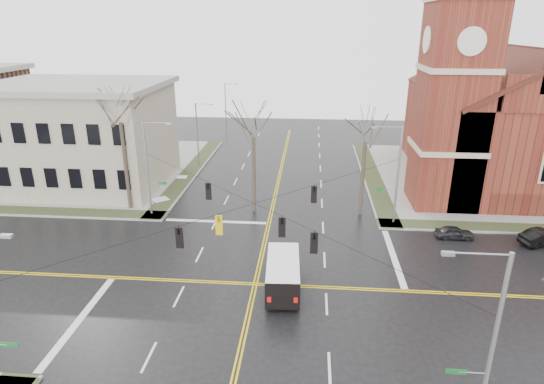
# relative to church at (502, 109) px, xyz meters

# --- Properties ---
(ground) EXTENTS (120.00, 120.00, 0.00)m
(ground) POSITION_rel_church_xyz_m (-24.76, -24.78, -8.43)
(ground) COLOR black
(ground) RESTS_ON ground
(sidewalks) EXTENTS (80.00, 80.00, 0.17)m
(sidewalks) POSITION_rel_church_xyz_m (-24.76, -24.78, -8.36)
(sidewalks) COLOR gray
(sidewalks) RESTS_ON ground
(road_markings) EXTENTS (100.00, 100.00, 0.01)m
(road_markings) POSITION_rel_church_xyz_m (-24.76, -24.78, -8.43)
(road_markings) COLOR gold
(road_markings) RESTS_ON ground
(church) EXTENTS (24.28, 27.48, 27.50)m
(church) POSITION_rel_church_xyz_m (0.00, 0.00, 0.00)
(church) COLOR maroon
(church) RESTS_ON ground
(civic_building_a) EXTENTS (18.00, 14.00, 11.00)m
(civic_building_a) POSITION_rel_church_xyz_m (-46.76, -4.78, -2.93)
(civic_building_a) COLOR gray
(civic_building_a) RESTS_ON ground
(signal_pole_ne) EXTENTS (2.75, 0.22, 9.00)m
(signal_pole_ne) POSITION_rel_church_xyz_m (-13.44, -13.28, -3.48)
(signal_pole_ne) COLOR gray
(signal_pole_ne) RESTS_ON ground
(signal_pole_nw) EXTENTS (2.75, 0.22, 9.00)m
(signal_pole_nw) POSITION_rel_church_xyz_m (-36.09, -13.28, -3.48)
(signal_pole_nw) COLOR gray
(signal_pole_nw) RESTS_ON ground
(signal_pole_se) EXTENTS (2.75, 0.22, 9.00)m
(signal_pole_se) POSITION_rel_church_xyz_m (-13.44, -36.28, -3.48)
(signal_pole_se) COLOR gray
(signal_pole_se) RESTS_ON ground
(span_wires) EXTENTS (23.02, 23.02, 0.03)m
(span_wires) POSITION_rel_church_xyz_m (-24.76, -24.78, -2.23)
(span_wires) COLOR black
(span_wires) RESTS_ON ground
(traffic_signals) EXTENTS (8.21, 8.26, 1.30)m
(traffic_signals) POSITION_rel_church_xyz_m (-24.76, -25.45, -2.98)
(traffic_signals) COLOR black
(traffic_signals) RESTS_ON ground
(streetlight_north_a) EXTENTS (2.30, 0.20, 8.00)m
(streetlight_north_a) POSITION_rel_church_xyz_m (-35.42, 3.22, -3.97)
(streetlight_north_a) COLOR gray
(streetlight_north_a) RESTS_ON ground
(streetlight_north_b) EXTENTS (2.30, 0.20, 8.00)m
(streetlight_north_b) POSITION_rel_church_xyz_m (-35.42, 23.22, -3.97)
(streetlight_north_b) COLOR gray
(streetlight_north_b) RESTS_ON ground
(cargo_van) EXTENTS (2.55, 5.91, 2.20)m
(cargo_van) POSITION_rel_church_xyz_m (-22.78, -25.04, -7.13)
(cargo_van) COLOR white
(cargo_van) RESTS_ON ground
(parked_car_a) EXTENTS (3.19, 1.30, 1.08)m
(parked_car_a) POSITION_rel_church_xyz_m (-8.54, -15.97, -7.89)
(parked_car_a) COLOR black
(parked_car_a) RESTS_ON ground
(parked_car_b) EXTENTS (4.33, 2.75, 1.35)m
(parked_car_b) POSITION_rel_church_xyz_m (-1.46, -16.54, -7.76)
(parked_car_b) COLOR black
(parked_car_b) RESTS_ON ground
(tree_nw_far) EXTENTS (4.00, 4.00, 12.83)m
(tree_nw_far) POSITION_rel_church_xyz_m (-38.87, -12.00, 0.84)
(tree_nw_far) COLOR #372F23
(tree_nw_far) RESTS_ON ground
(tree_nw_near) EXTENTS (4.00, 4.00, 11.00)m
(tree_nw_near) POSITION_rel_church_xyz_m (-26.48, -11.32, -0.46)
(tree_nw_near) COLOR #372F23
(tree_nw_near) RESTS_ON ground
(tree_ne) EXTENTS (4.00, 4.00, 10.60)m
(tree_ne) POSITION_rel_church_xyz_m (-16.12, -11.37, -0.75)
(tree_ne) COLOR #372F23
(tree_ne) RESTS_ON ground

